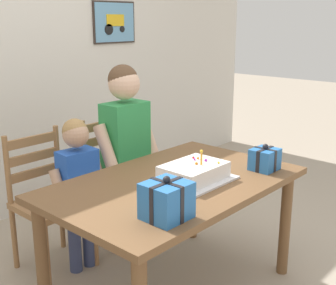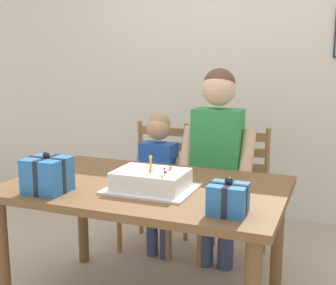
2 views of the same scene
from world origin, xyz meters
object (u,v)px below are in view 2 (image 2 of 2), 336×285
dining_table (146,201)px  gift_box_beside_cake (228,199)px  chair_left (155,185)px  child_younger (158,172)px  chair_right (235,194)px  child_older (217,150)px  gift_box_red_large (47,175)px  birthday_cake (151,181)px

dining_table → gift_box_beside_cake: 0.61m
chair_left → child_younger: bearing=-61.2°
chair_left → chair_right: size_ratio=1.00×
chair_left → child_older: bearing=-20.5°
dining_table → gift_box_red_large: (-0.40, -0.31, 0.18)m
dining_table → child_younger: size_ratio=1.43×
gift_box_beside_cake → chair_left: 1.43m
birthday_cake → child_younger: bearing=110.1°
chair_right → child_older: (-0.08, -0.20, 0.35)m
dining_table → child_younger: (-0.20, 0.64, -0.01)m
birthday_cake → gift_box_red_large: size_ratio=2.09×
chair_left → chair_right: 0.61m
gift_box_beside_cake → chair_right: (-0.22, 1.12, -0.33)m
birthday_cake → gift_box_red_large: 0.52m
gift_box_red_large → child_younger: (0.20, 0.95, -0.19)m
child_older → child_younger: size_ratio=1.29×
child_younger → gift_box_red_large: bearing=-102.0°
dining_table → birthday_cake: (0.07, -0.09, 0.14)m
gift_box_red_large → chair_left: gift_box_red_large is taller
gift_box_red_large → child_older: (0.62, 0.95, -0.01)m
gift_box_red_large → gift_box_beside_cake: bearing=1.5°
gift_box_red_large → chair_right: gift_box_red_large is taller
dining_table → gift_box_red_large: gift_box_red_large is taller
birthday_cake → chair_left: 1.05m
dining_table → child_older: size_ratio=1.10×
child_older → birthday_cake: bearing=-101.5°
child_older → child_younger: (-0.42, 0.00, -0.19)m
dining_table → gift_box_red_large: size_ratio=6.99×
child_older → dining_table: bearing=-108.9°
gift_box_beside_cake → chair_right: 1.19m
dining_table → birthday_cake: 0.18m
chair_left → gift_box_red_large: bearing=-94.8°
dining_table → gift_box_red_large: 0.54m
chair_right → child_younger: child_younger is taller
gift_box_red_large → chair_right: bearing=58.5°
chair_right → birthday_cake: bearing=-104.1°
gift_box_beside_cake → birthday_cake: bearing=156.6°
gift_box_red_large → gift_box_beside_cake: gift_box_red_large is taller
birthday_cake → child_older: child_older is taller
chair_left → birthday_cake: bearing=-68.0°
birthday_cake → chair_left: bearing=112.0°
gift_box_red_large → chair_right: size_ratio=0.23×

